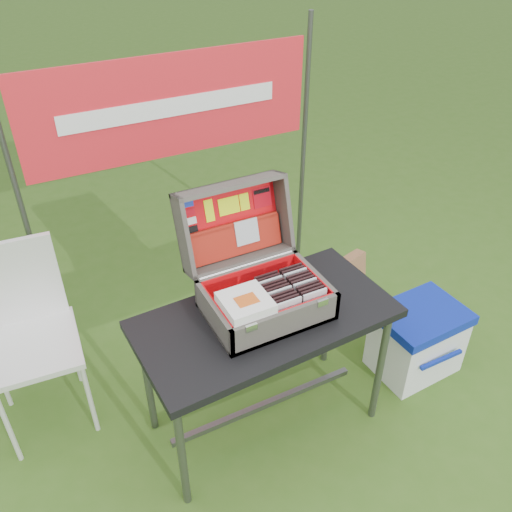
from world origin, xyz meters
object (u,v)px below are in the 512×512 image
chair (32,350)px  suitcase (260,262)px  cardboard_box (338,297)px  cooler (417,340)px  table (265,372)px

chair → suitcase: bearing=-20.6°
cardboard_box → chair: bearing=162.0°
suitcase → cooler: suitcase is taller
table → suitcase: suitcase is taller
table → suitcase: bearing=79.1°
suitcase → cardboard_box: (0.73, 0.36, -0.73)m
table → cardboard_box: (0.74, 0.44, -0.13)m
table → chair: bearing=148.7°
cooler → chair: 1.99m
table → chair: chair is taller
cooler → table: bearing=174.3°
table → cooler: 0.94m
cooler → chair: bearing=160.5°
chair → cardboard_box: size_ratio=2.11×
cooler → cardboard_box: cardboard_box is taller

